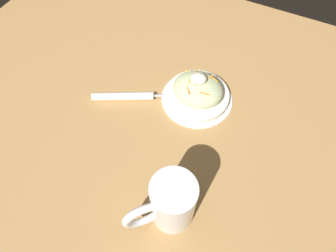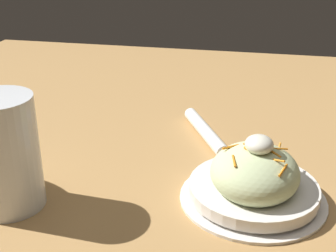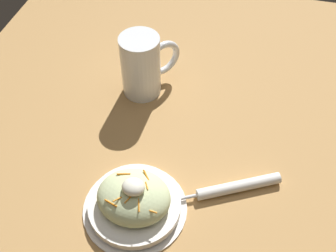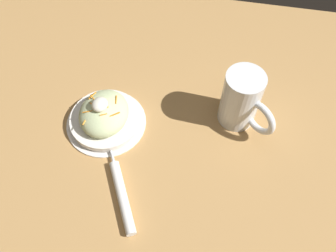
# 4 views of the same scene
# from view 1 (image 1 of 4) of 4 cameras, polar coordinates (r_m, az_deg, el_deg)

# --- Properties ---
(ground_plane) EXTENTS (1.43, 1.43, 0.00)m
(ground_plane) POSITION_cam_1_polar(r_m,az_deg,el_deg) (0.84, -7.89, -0.20)
(ground_plane) COLOR #B2844C
(salad_plate) EXTENTS (0.22, 0.22, 0.10)m
(salad_plate) POSITION_cam_1_polar(r_m,az_deg,el_deg) (0.87, 5.81, 6.55)
(salad_plate) COLOR white
(salad_plate) RESTS_ON ground_plane
(beer_mug) EXTENTS (0.13, 0.14, 0.17)m
(beer_mug) POSITION_cam_1_polar(r_m,az_deg,el_deg) (0.66, 0.66, -15.02)
(beer_mug) COLOR white
(beer_mug) RESTS_ON ground_plane
(napkin_roll) EXTENTS (0.20, 0.12, 0.02)m
(napkin_roll) POSITION_cam_1_polar(r_m,az_deg,el_deg) (0.89, -8.69, 5.77)
(napkin_roll) COLOR white
(napkin_roll) RESTS_ON ground_plane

